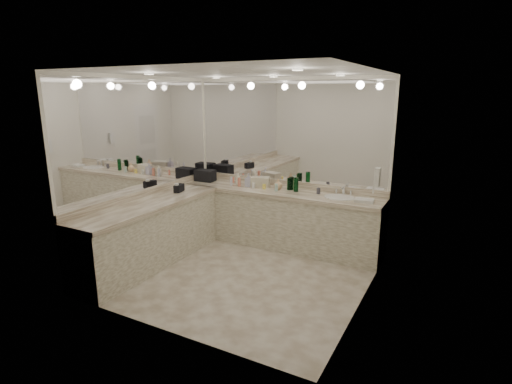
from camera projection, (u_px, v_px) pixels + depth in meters
The scene contains 38 objects.
floor at pixel (241, 274), 5.36m from camera, with size 3.20×3.20×0.00m, color beige.
ceiling at pixel (239, 72), 4.73m from camera, with size 3.20×3.20×0.00m, color white.
wall_back at pixel (288, 162), 6.33m from camera, with size 3.20×0.02×2.60m, color white.
wall_left at pixel (145, 168), 5.77m from camera, with size 0.02×3.00×2.60m, color white.
wall_right at pixel (368, 194), 4.32m from camera, with size 0.02×3.00×2.60m, color white.
vanity_back_base at pixel (279, 220), 6.29m from camera, with size 3.20×0.60×0.84m, color silver.
vanity_back_top at pixel (279, 192), 6.17m from camera, with size 3.20×0.64×0.06m, color beige.
vanity_left_base at pixel (150, 235), 5.59m from camera, with size 0.60×2.40×0.84m, color silver.
vanity_left_top at pixel (148, 205), 5.48m from camera, with size 0.64×2.42×0.06m, color beige.
backsplash_back at pixel (287, 183), 6.40m from camera, with size 3.20×0.04×0.10m, color beige.
backsplash_left at pixel (147, 192), 5.85m from camera, with size 0.04×3.00×0.10m, color beige.
mirror_back at pixel (288, 132), 6.21m from camera, with size 3.12×0.01×1.55m, color white.
mirror_left at pixel (143, 136), 5.65m from camera, with size 0.01×2.92×1.55m, color white.
sink at pixel (339, 198), 5.74m from camera, with size 0.44×0.44×0.03m, color white.
faucet at pixel (344, 190), 5.90m from camera, with size 0.24×0.16×0.14m, color silver.
wall_phone at pixel (377, 177), 4.93m from camera, with size 0.06×0.10×0.24m, color white.
door at pixel (353, 229), 3.96m from camera, with size 0.02×0.82×2.10m, color white.
black_toiletry_bag at pixel (205, 176), 6.78m from camera, with size 0.33×0.21×0.19m, color black.
black_bag_spill at pixel (179, 188), 6.05m from camera, with size 0.09×0.20×0.11m, color black.
cream_cosmetic_case at pixel (260, 182), 6.38m from camera, with size 0.29×0.18×0.17m, color beige.
hand_towel at pixel (364, 200), 5.50m from camera, with size 0.26×0.17×0.04m, color white.
lotion_left at pixel (177, 188), 6.00m from camera, with size 0.06×0.06×0.14m, color white.
soap_bottle_a at pixel (238, 179), 6.50m from camera, with size 0.07×0.07×0.19m, color white.
soap_bottle_b at pixel (249, 180), 6.38m from camera, with size 0.10×0.10×0.22m, color #B7B5CD.
soap_bottle_c at pixel (278, 184), 6.20m from camera, with size 0.13×0.13×0.17m, color #E5BA88.
green_bottle_0 at pixel (291, 184), 6.17m from camera, with size 0.07×0.07×0.20m, color #094C1A.
green_bottle_1 at pixel (291, 183), 6.18m from camera, with size 0.07×0.07×0.20m, color #094C1A.
green_bottle_2 at pixel (296, 185), 6.06m from camera, with size 0.07×0.07×0.22m, color #094C1A.
green_bottle_3 at pixel (289, 184), 6.17m from camera, with size 0.07×0.07×0.19m, color #094C1A.
amenity_bottle_0 at pixel (276, 188), 6.10m from camera, with size 0.05×0.05×0.11m, color silver.
amenity_bottle_1 at pixel (318, 191), 5.94m from camera, with size 0.06×0.06×0.09m, color #3F3F4C.
amenity_bottle_2 at pixel (264, 187), 6.23m from camera, with size 0.05×0.05×0.08m, color #F2D84C.
amenity_bottle_3 at pixel (263, 183), 6.42m from camera, with size 0.04×0.04×0.09m, color silver.
amenity_bottle_4 at pixel (233, 180), 6.67m from camera, with size 0.04×0.04×0.10m, color #E57F66.
amenity_bottle_5 at pixel (254, 185), 6.31m from camera, with size 0.05×0.05×0.08m, color white.
amenity_bottle_6 at pixel (237, 181), 6.52m from camera, with size 0.05×0.05×0.13m, color white.
amenity_bottle_7 at pixel (239, 182), 6.42m from camera, with size 0.05×0.05×0.14m, color #E57F66.
amenity_bottle_8 at pixel (231, 181), 6.47m from camera, with size 0.04×0.04×0.14m, color silver.
Camera 1 is at (2.49, -4.26, 2.37)m, focal length 28.00 mm.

